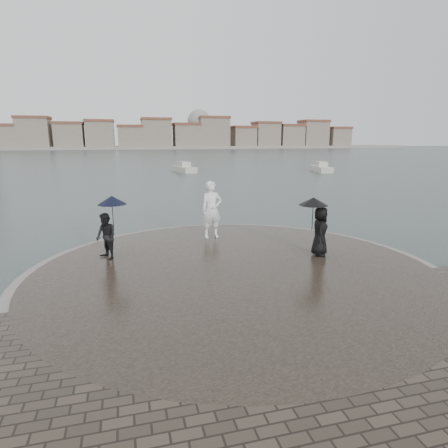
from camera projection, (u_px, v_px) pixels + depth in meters
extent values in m
plane|color=#2B3835|center=(281.00, 338.00, 8.02)|extent=(400.00, 400.00, 0.00)
cylinder|color=gray|center=(235.00, 275.00, 11.29)|extent=(12.50, 12.50, 0.32)
cylinder|color=#2D261E|center=(235.00, 274.00, 11.28)|extent=(11.90, 11.90, 0.36)
imported|color=white|center=(212.00, 210.00, 14.59)|extent=(0.84, 0.59, 2.22)
imported|color=black|center=(106.00, 236.00, 12.02)|extent=(0.87, 0.92, 1.50)
cylinder|color=black|center=(113.00, 217.00, 12.04)|extent=(0.02, 0.02, 0.90)
cone|color=black|center=(112.00, 200.00, 11.92)|extent=(0.94, 0.94, 0.28)
imported|color=black|center=(320.00, 231.00, 12.38)|extent=(0.83, 0.95, 1.63)
cylinder|color=black|center=(313.00, 217.00, 12.30)|extent=(0.02, 0.02, 0.90)
cone|color=black|center=(313.00, 201.00, 12.19)|extent=(0.98, 0.98, 0.26)
cube|color=gray|center=(131.00, 148.00, 161.58)|extent=(260.00, 20.00, 1.20)
cube|color=gray|center=(4.00, 138.00, 145.94)|extent=(10.00, 10.00, 9.00)
cube|color=brown|center=(2.00, 125.00, 144.83)|extent=(10.60, 10.60, 1.00)
cube|color=gray|center=(34.00, 134.00, 148.34)|extent=(12.00, 10.00, 12.00)
cube|color=brown|center=(32.00, 117.00, 146.90)|extent=(12.60, 10.60, 1.00)
cube|color=gray|center=(69.00, 137.00, 151.80)|extent=(11.00, 10.00, 10.00)
cube|color=brown|center=(68.00, 123.00, 150.58)|extent=(11.60, 10.60, 1.00)
cube|color=gray|center=(100.00, 136.00, 154.68)|extent=(11.00, 10.00, 11.00)
cube|color=brown|center=(99.00, 121.00, 153.35)|extent=(11.60, 10.60, 1.00)
cube|color=gray|center=(130.00, 138.00, 157.88)|extent=(10.00, 10.00, 9.00)
cube|color=brown|center=(130.00, 126.00, 156.78)|extent=(10.60, 10.60, 1.00)
cube|color=gray|center=(157.00, 135.00, 160.29)|extent=(12.00, 10.00, 12.00)
cube|color=brown|center=(156.00, 119.00, 158.85)|extent=(12.60, 10.60, 1.00)
cube|color=gray|center=(187.00, 137.00, 163.75)|extent=(11.00, 10.00, 10.00)
cube|color=brown|center=(186.00, 124.00, 162.53)|extent=(11.60, 10.60, 1.00)
cube|color=gray|center=(213.00, 134.00, 166.40)|extent=(13.00, 10.00, 13.00)
cube|color=brown|center=(213.00, 118.00, 164.85)|extent=(13.60, 10.60, 1.00)
cube|color=gray|center=(243.00, 138.00, 170.33)|extent=(10.00, 10.00, 9.00)
cube|color=brown|center=(243.00, 127.00, 169.22)|extent=(10.60, 10.60, 1.00)
cube|color=gray|center=(266.00, 136.00, 172.85)|extent=(11.00, 10.00, 11.00)
cube|color=brown|center=(266.00, 123.00, 171.52)|extent=(11.60, 10.60, 1.00)
cube|color=gray|center=(290.00, 137.00, 175.94)|extent=(11.00, 10.00, 10.00)
cube|color=brown|center=(290.00, 125.00, 174.73)|extent=(11.60, 10.60, 1.00)
cube|color=gray|center=(313.00, 135.00, 178.71)|extent=(12.00, 10.00, 12.00)
cube|color=brown|center=(314.00, 121.00, 177.27)|extent=(12.60, 10.60, 1.00)
cube|color=gray|center=(337.00, 138.00, 182.28)|extent=(10.00, 10.00, 9.00)
cube|color=brown|center=(338.00, 128.00, 181.17)|extent=(10.60, 10.60, 1.00)
sphere|color=gray|center=(199.00, 121.00, 165.58)|extent=(10.00, 10.00, 10.00)
cube|color=beige|center=(321.00, 170.00, 49.09)|extent=(2.74, 5.71, 0.90)
cube|color=beige|center=(321.00, 165.00, 48.96)|extent=(1.60, 2.21, 0.90)
cube|color=beige|center=(184.00, 170.00, 48.64)|extent=(2.63, 5.71, 0.90)
cube|color=beige|center=(184.00, 165.00, 48.51)|extent=(1.56, 2.19, 0.90)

